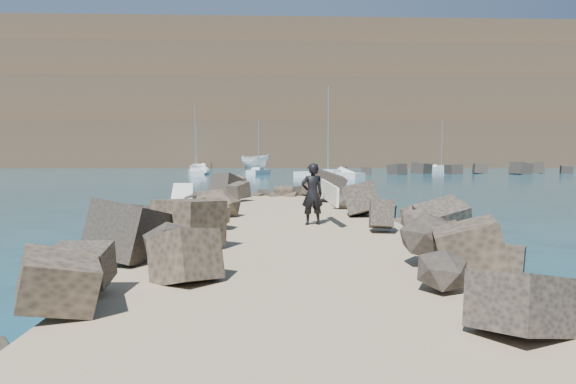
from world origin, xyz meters
The scene contains 15 objects.
ground centered at (0.00, 0.00, 0.00)m, with size 800.00×800.00×0.00m, color #0F384C.
jetty centered at (0.00, -2.00, 0.30)m, with size 6.00×26.00×0.60m, color #8C7759.
riprap_left centered at (-2.90, -1.50, 0.50)m, with size 2.60×22.00×1.00m, color black.
riprap_right centered at (2.90, -1.50, 0.50)m, with size 2.60×22.00×1.00m, color black.
breakwater_secondary centered at (35.00, 55.00, 0.60)m, with size 52.00×4.00×1.20m, color black.
headland centered at (10.00, 160.00, 16.00)m, with size 360.00×140.00×32.00m, color #2D4919.
surfboard_resting centered at (-3.25, 2.61, 1.04)m, with size 0.66×2.63×0.09m, color white.
boat_imported centered at (-2.47, 71.71, 1.35)m, with size 2.63×7.00×2.70m, color white.
surfer_with_board centered at (0.72, -0.50, 1.42)m, with size 0.90×2.00×1.62m.
sailboat_d centered at (27.56, 67.64, 0.35)m, with size 2.89×7.16×8.45m.
sailboat_a centered at (-9.36, 49.89, 0.35)m, with size 2.92×7.40×8.70m.
sailboat_e centered at (-14.03, 84.96, 0.35)m, with size 3.52×7.26×8.57m.
sailboat_c centered at (6.13, 41.91, 0.35)m, with size 7.35×7.36×10.13m.
sailboat_b centered at (-1.65, 53.64, 0.35)m, with size 3.17×5.97×7.21m.
headland_buildings centered at (16.81, 152.19, 33.97)m, with size 137.50×30.50×5.00m.
Camera 1 is at (-0.52, -13.88, 2.40)m, focal length 32.00 mm.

